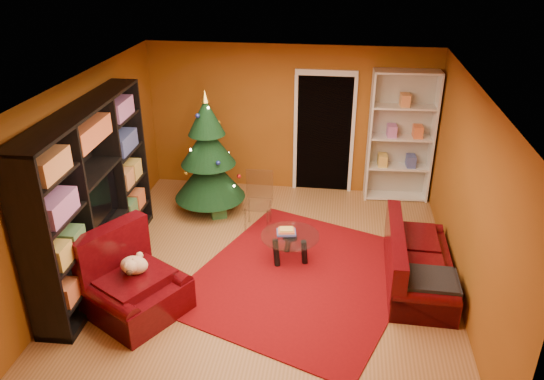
# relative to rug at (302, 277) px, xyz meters

# --- Properties ---
(floor) EXTENTS (5.00, 5.50, 0.05)m
(floor) POSITION_rel_rug_xyz_m (-0.48, 0.11, -0.03)
(floor) COLOR #926035
(floor) RESTS_ON ground
(ceiling) EXTENTS (5.00, 5.50, 0.05)m
(ceiling) POSITION_rel_rug_xyz_m (-0.48, 0.11, 2.62)
(ceiling) COLOR silver
(ceiling) RESTS_ON wall_back
(wall_back) EXTENTS (5.00, 0.05, 2.60)m
(wall_back) POSITION_rel_rug_xyz_m (-0.48, 2.88, 1.29)
(wall_back) COLOR #8E5018
(wall_back) RESTS_ON ground
(wall_left) EXTENTS (0.05, 5.50, 2.60)m
(wall_left) POSITION_rel_rug_xyz_m (-3.01, 0.11, 1.29)
(wall_left) COLOR #8E5018
(wall_left) RESTS_ON ground
(wall_right) EXTENTS (0.05, 5.50, 2.60)m
(wall_right) POSITION_rel_rug_xyz_m (2.04, 0.11, 1.29)
(wall_right) COLOR #8E5018
(wall_right) RESTS_ON ground
(doorway) EXTENTS (1.06, 0.60, 2.16)m
(doorway) POSITION_rel_rug_xyz_m (0.12, 2.84, 1.04)
(doorway) COLOR black
(doorway) RESTS_ON floor
(rug) EXTENTS (3.59, 3.84, 0.02)m
(rug) POSITION_rel_rug_xyz_m (0.00, 0.00, 0.00)
(rug) COLOR maroon
(rug) RESTS_ON floor
(media_unit) EXTENTS (0.56, 3.04, 2.32)m
(media_unit) POSITION_rel_rug_xyz_m (-2.76, -0.17, 1.15)
(media_unit) COLOR black
(media_unit) RESTS_ON floor
(christmas_tree) EXTENTS (1.27, 1.27, 2.09)m
(christmas_tree) POSITION_rel_rug_xyz_m (-1.70, 1.76, 1.00)
(christmas_tree) COLOR black
(christmas_tree) RESTS_ON floor
(gift_box_teal) EXTENTS (0.33, 0.33, 0.30)m
(gift_box_teal) POSITION_rel_rug_xyz_m (-1.91, 2.24, 0.14)
(gift_box_teal) COLOR #237E73
(gift_box_teal) RESTS_ON floor
(gift_box_green) EXTENTS (0.32, 0.32, 0.24)m
(gift_box_green) POSITION_rel_rug_xyz_m (-1.52, 1.56, 0.11)
(gift_box_green) COLOR #296B39
(gift_box_green) RESTS_ON floor
(white_bookshelf) EXTENTS (1.09, 0.44, 2.32)m
(white_bookshelf) POSITION_rel_rug_xyz_m (1.42, 2.68, 1.12)
(white_bookshelf) COLOR white
(white_bookshelf) RESTS_ON floor
(armchair) EXTENTS (1.51, 1.51, 0.86)m
(armchair) POSITION_rel_rug_xyz_m (-1.94, -1.00, 0.42)
(armchair) COLOR #3B0409
(armchair) RESTS_ON rug
(dog) EXTENTS (0.46, 0.50, 0.28)m
(dog) POSITION_rel_rug_xyz_m (-1.96, -0.93, 0.63)
(dog) COLOR beige
(dog) RESTS_ON armchair
(sofa) EXTENTS (0.85, 1.83, 0.78)m
(sofa) POSITION_rel_rug_xyz_m (1.54, 0.10, 0.38)
(sofa) COLOR #3B0409
(sofa) RESTS_ON rug
(coffee_table) EXTENTS (0.94, 0.94, 0.52)m
(coffee_table) POSITION_rel_rug_xyz_m (-0.21, 0.39, 0.21)
(coffee_table) COLOR gray
(coffee_table) RESTS_ON rug
(acrylic_chair) EXTENTS (0.43, 0.47, 0.83)m
(acrylic_chair) POSITION_rel_rug_xyz_m (-0.81, 1.27, 0.41)
(acrylic_chair) COLOR #66605B
(acrylic_chair) RESTS_ON rug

